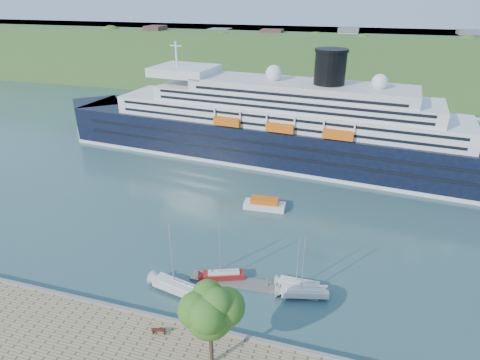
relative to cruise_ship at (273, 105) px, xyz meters
name	(u,v)px	position (x,y,z in m)	size (l,w,h in m)	color
ground	(189,329)	(2.70, -59.78, -13.92)	(400.00, 400.00, 0.00)	#294947
far_hillside	(322,61)	(2.70, 85.22, -1.92)	(400.00, 50.00, 24.00)	#2F5A24
quay_coping	(188,323)	(2.70, -59.98, -12.77)	(220.00, 0.50, 0.30)	slate
cruise_ship	(273,105)	(0.00, 0.00, 0.00)	(123.97, 18.05, 27.84)	black
park_bench	(159,330)	(-0.09, -62.32, -12.37)	(1.72, 0.71, 1.10)	#4C2315
promenade_tree	(210,324)	(7.63, -64.52, -7.08)	(7.05, 7.05, 11.68)	#2C5A17
floating_pontoon	(253,284)	(8.47, -49.34, -13.71)	(18.90, 2.31, 0.42)	slate
sailboat_white_near	(176,262)	(-1.45, -53.96, -8.57)	(8.28, 2.30, 10.69)	silver
sailboat_red	(223,256)	(3.90, -49.34, -9.58)	(6.71, 1.86, 8.67)	maroon
sailboat_white_far	(301,266)	(14.97, -48.04, -9.85)	(6.31, 1.75, 8.15)	silver
tender_launch	(265,203)	(4.62, -26.42, -12.79)	(8.18, 2.80, 2.26)	#EC5E0D
sailboat_extra	(306,270)	(15.98, -49.60, -9.22)	(7.28, 2.02, 9.40)	silver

